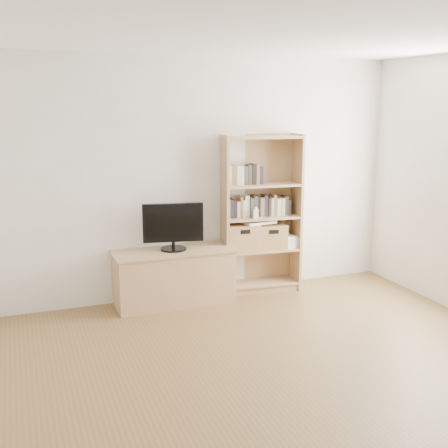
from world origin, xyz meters
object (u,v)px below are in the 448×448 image
tv_stand (174,278)px  television (173,227)px  basket_right (270,236)px  laptop (257,222)px  basket_left (241,237)px  bookshelf (261,214)px  baby_monitor (256,214)px

tv_stand → television: size_ratio=1.97×
basket_right → laptop: 0.24m
basket_left → laptop: (0.19, -0.02, 0.17)m
tv_stand → television: bearing=179.7°
laptop → basket_left: bearing=164.0°
bookshelf → laptop: 0.09m
basket_left → basket_right: bearing=-0.8°
tv_stand → basket_right: basket_right is taller
bookshelf → baby_monitor: size_ratio=17.04×
bookshelf → television: (-1.04, -0.08, -0.04)m
baby_monitor → basket_right: 0.37m
bookshelf → television: bearing=-171.0°
tv_stand → baby_monitor: bearing=-1.2°
laptop → bookshelf: bearing=2.2°
bookshelf → baby_monitor: bookshelf is taller
basket_left → bookshelf: bearing=0.4°
television → basket_right: size_ratio=1.87×
basket_right → television: bearing=-169.3°
tv_stand → laptop: bearing=3.5°
baby_monitor → laptop: (0.06, 0.08, -0.11)m
basket_left → tv_stand: bearing=-169.5°
bookshelf → television: 1.05m
baby_monitor → bookshelf: bearing=47.3°
basket_left → basket_right: size_ratio=1.09×
bookshelf → laptop: (-0.05, -0.01, -0.08)m
laptop → basket_right: bearing=-10.4°
laptop → tv_stand: bearing=175.2°
tv_stand → laptop: 1.13m
television → basket_right: (1.15, 0.06, -0.21)m
baby_monitor → basket_right: (0.21, 0.08, -0.29)m
bookshelf → baby_monitor: bearing=-135.0°
baby_monitor → basket_left: 0.32m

